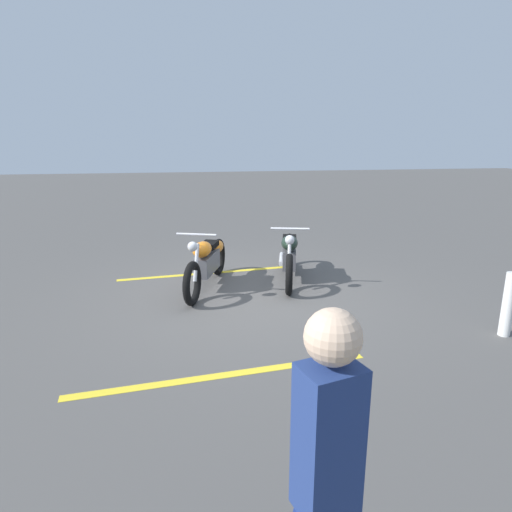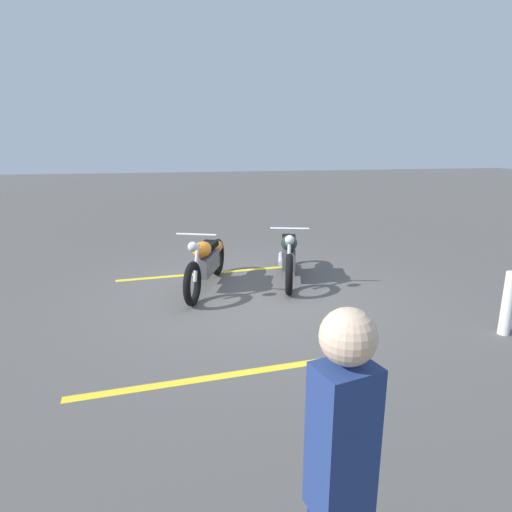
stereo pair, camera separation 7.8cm
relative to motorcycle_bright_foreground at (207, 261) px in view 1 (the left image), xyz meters
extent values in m
plane|color=#514F4C|center=(0.58, 0.71, -0.46)|extent=(60.00, 60.00, 0.00)
torus|color=black|center=(0.78, -0.30, -0.13)|extent=(0.67, 0.34, 0.67)
torus|color=black|center=(-0.67, 0.26, -0.13)|extent=(0.67, 0.34, 0.67)
cube|color=#59595E|center=(0.01, 0.00, -0.04)|extent=(0.86, 0.50, 0.32)
ellipsoid|color=orange|center=(0.26, -0.10, 0.26)|extent=(0.59, 0.45, 0.24)
ellipsoid|color=orange|center=(-0.52, 0.20, 0.10)|extent=(0.61, 0.42, 0.22)
cube|color=black|center=(-0.11, 0.05, 0.24)|extent=(0.50, 0.38, 0.09)
cylinder|color=silver|center=(0.57, -0.21, 0.13)|extent=(0.27, 0.15, 0.56)
cylinder|color=silver|center=(0.52, -0.20, 0.56)|extent=(0.25, 0.59, 0.04)
sphere|color=silver|center=(0.71, -0.27, 0.42)|extent=(0.15, 0.15, 0.15)
cylinder|color=silver|center=(-0.42, 0.01, -0.20)|extent=(0.69, 0.33, 0.09)
torus|color=black|center=(0.63, 1.24, -0.13)|extent=(0.67, 0.29, 0.67)
torus|color=black|center=(-0.87, 1.66, -0.13)|extent=(0.67, 0.29, 0.67)
cube|color=#59595E|center=(-0.17, 1.46, -0.04)|extent=(0.87, 0.44, 0.32)
ellipsoid|color=black|center=(0.09, 1.39, 0.26)|extent=(0.58, 0.41, 0.24)
ellipsoid|color=black|center=(-0.72, 1.61, 0.10)|extent=(0.60, 0.38, 0.22)
cube|color=black|center=(-0.29, 1.49, 0.24)|extent=(0.49, 0.35, 0.09)
cylinder|color=silver|center=(0.41, 1.30, 0.13)|extent=(0.27, 0.13, 0.56)
cylinder|color=silver|center=(0.36, 1.31, 0.56)|extent=(0.20, 0.61, 0.04)
sphere|color=silver|center=(0.56, 1.26, 0.42)|extent=(0.15, 0.15, 0.15)
cylinder|color=silver|center=(-0.59, 1.43, -0.20)|extent=(0.70, 0.27, 0.09)
cube|color=navy|center=(5.53, 0.03, 0.72)|extent=(0.24, 0.28, 0.67)
sphere|color=beige|center=(5.53, 0.03, 1.18)|extent=(0.23, 0.23, 0.23)
cylinder|color=white|center=(2.63, 3.50, -0.05)|extent=(0.14, 0.14, 0.82)
cube|color=yellow|center=(-0.79, 0.04, -0.46)|extent=(0.37, 3.20, 0.01)
cube|color=yellow|center=(2.91, -0.10, -0.46)|extent=(0.37, 3.20, 0.01)
camera|label=1|loc=(6.97, -0.56, 1.90)|focal=30.41mm
camera|label=2|loc=(6.95, -0.64, 1.90)|focal=30.41mm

